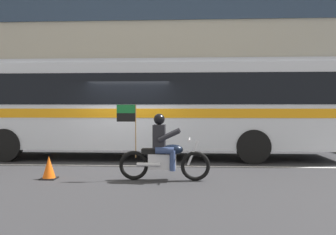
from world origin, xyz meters
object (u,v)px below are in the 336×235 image
object	(u,v)px
transit_bus	(139,102)
motorcycle_with_rider	(163,152)
fire_hydrant	(25,135)
traffic_cone	(49,168)

from	to	relation	value
transit_bus	motorcycle_with_rider	world-z (taller)	transit_bus
fire_hydrant	traffic_cone	size ratio (longest dim) A/B	1.36
motorcycle_with_rider	fire_hydrant	distance (m)	9.12
transit_bus	traffic_cone	bearing A→B (deg)	-113.44
transit_bus	traffic_cone	xyz separation A→B (m)	(-1.66, -3.82, -1.63)
traffic_cone	transit_bus	bearing A→B (deg)	66.56
motorcycle_with_rider	traffic_cone	xyz separation A→B (m)	(-2.74, 0.00, -0.41)
transit_bus	motorcycle_with_rider	distance (m)	4.16
transit_bus	fire_hydrant	xyz separation A→B (m)	(-5.25, 2.74, -1.37)
fire_hydrant	traffic_cone	xyz separation A→B (m)	(3.59, -6.57, -0.26)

